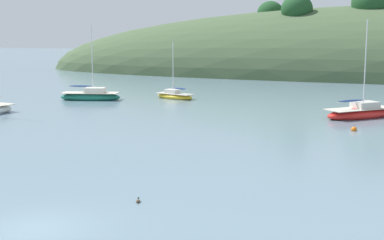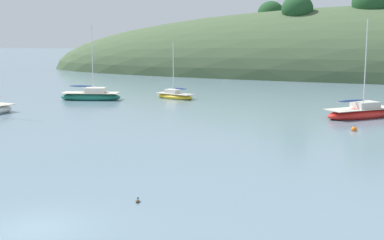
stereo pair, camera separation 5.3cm
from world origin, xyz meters
name	(u,v)px [view 2 (the right image)]	position (x,y,z in m)	size (l,w,h in m)	color
ground_plane	(35,229)	(0.00, 0.00, 0.00)	(400.00, 400.00, 0.00)	slate
sailboat_grey_yawl	(360,113)	(11.69, 32.85, 0.42)	(6.77, 6.51, 8.94)	red
sailboat_yellow_far	(91,96)	(-17.43, 36.93, 0.42)	(7.19, 3.85, 8.60)	#196B56
sailboat_teal_outer	(175,96)	(-8.79, 40.87, 0.33)	(5.16, 3.16, 6.61)	gold
mooring_buoy_inner	(354,129)	(11.33, 25.84, 0.12)	(0.44, 0.44, 0.54)	orange
duck_lone_left	(138,201)	(2.46, 4.33, 0.05)	(0.27, 0.42, 0.24)	#473828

